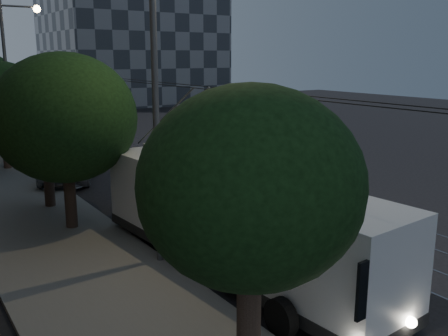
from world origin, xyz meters
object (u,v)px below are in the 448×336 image
at_px(pickup_silver, 68,167).
at_px(car_white_c, 38,138).
at_px(trolleybus, 230,219).
at_px(streetlamp_far, 13,67).
at_px(car_white_a, 62,149).
at_px(car_white_b, 34,148).
at_px(car_white_d, 11,130).
at_px(streetlamp_near, 167,50).

distance_m(pickup_silver, car_white_c, 11.23).
xyz_separation_m(trolleybus, streetlamp_far, (-1.83, 20.35, 4.28)).
height_order(pickup_silver, car_white_a, pickup_silver).
relative_size(trolleybus, streetlamp_far, 1.23).
height_order(car_white_a, car_white_c, car_white_a).
relative_size(trolleybus, car_white_b, 2.63).
height_order(pickup_silver, car_white_d, pickup_silver).
distance_m(trolleybus, car_white_a, 19.76).
xyz_separation_m(car_white_a, car_white_d, (-0.67, 12.09, -0.17)).
relative_size(car_white_d, streetlamp_near, 0.31).
xyz_separation_m(car_white_d, streetlamp_near, (-1.09, -30.26, 6.16)).
distance_m(car_white_b, streetlamp_near, 20.96).
bearing_deg(car_white_b, trolleybus, -107.87).
height_order(trolleybus, streetlamp_near, streetlamp_near).
relative_size(pickup_silver, car_white_d, 1.58).
height_order(streetlamp_near, streetlamp_far, streetlamp_near).
bearing_deg(streetlamp_near, car_white_d, 87.93).
relative_size(trolleybus, car_white_d, 3.43).
distance_m(car_white_d, streetlamp_near, 30.90).
height_order(trolleybus, car_white_c, trolleybus).
bearing_deg(car_white_b, car_white_c, 52.89).
bearing_deg(pickup_silver, car_white_a, 101.26).
bearing_deg(pickup_silver, car_white_d, 112.50).
bearing_deg(trolleybus, car_white_b, 87.69).
height_order(car_white_b, streetlamp_near, streetlamp_near).
xyz_separation_m(trolleybus, car_white_a, (0.55, 19.73, -0.89)).
bearing_deg(car_white_d, streetlamp_near, -88.26).
bearing_deg(car_white_a, car_white_c, 70.14).
bearing_deg(trolleybus, car_white_d, 85.93).
relative_size(car_white_a, car_white_c, 1.09).
relative_size(car_white_a, car_white_d, 1.28).
bearing_deg(streetlamp_far, car_white_b, 49.34).
xyz_separation_m(car_white_b, car_white_d, (0.63, 10.21, -0.07)).
relative_size(trolleybus, car_white_c, 2.91).
distance_m(car_white_a, car_white_d, 12.11).
relative_size(pickup_silver, streetlamp_far, 0.57).
bearing_deg(car_white_a, streetlamp_near, -116.50).
xyz_separation_m(car_white_b, car_white_c, (1.18, 3.81, 0.02)).
xyz_separation_m(pickup_silver, car_white_d, (0.63, 17.56, -0.17)).
distance_m(trolleybus, streetlamp_far, 20.87).
relative_size(trolleybus, pickup_silver, 2.17).
distance_m(trolleybus, car_white_d, 31.84).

